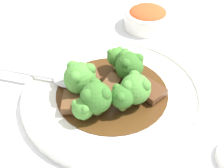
% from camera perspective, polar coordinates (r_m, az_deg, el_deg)
% --- Properties ---
extents(ground_plane, '(4.00, 4.00, 0.00)m').
position_cam_1_polar(ground_plane, '(0.55, 0.00, -2.63)').
color(ground_plane, silver).
extents(main_plate, '(0.31, 0.31, 0.02)m').
position_cam_1_polar(main_plate, '(0.54, 0.00, -1.88)').
color(main_plate, white).
rests_on(main_plate, ground_plane).
extents(beef_strip_0, '(0.07, 0.06, 0.02)m').
position_cam_1_polar(beef_strip_0, '(0.53, -0.85, -0.88)').
color(beef_strip_0, brown).
rests_on(beef_strip_0, main_plate).
extents(beef_strip_1, '(0.05, 0.07, 0.01)m').
position_cam_1_polar(beef_strip_1, '(0.54, 6.22, -0.75)').
color(beef_strip_1, '#56331E').
rests_on(beef_strip_1, main_plate).
extents(beef_strip_2, '(0.05, 0.06, 0.01)m').
position_cam_1_polar(beef_strip_2, '(0.51, -7.28, -3.24)').
color(beef_strip_2, brown).
rests_on(beef_strip_2, main_plate).
extents(beef_strip_3, '(0.05, 0.06, 0.01)m').
position_cam_1_polar(beef_strip_3, '(0.56, -4.58, 1.66)').
color(beef_strip_3, brown).
rests_on(beef_strip_3, main_plate).
extents(broccoli_floret_0, '(0.05, 0.05, 0.05)m').
position_cam_1_polar(broccoli_floret_0, '(0.50, 4.29, -0.77)').
color(broccoli_floret_0, '#8EB756').
rests_on(broccoli_floret_0, main_plate).
extents(broccoli_floret_1, '(0.05, 0.05, 0.06)m').
position_cam_1_polar(broccoli_floret_1, '(0.51, -5.89, 1.22)').
color(broccoli_floret_1, '#8EB756').
rests_on(broccoli_floret_1, main_plate).
extents(broccoli_floret_2, '(0.03, 0.03, 0.04)m').
position_cam_1_polar(broccoli_floret_2, '(0.48, -5.33, -4.43)').
color(broccoli_floret_2, '#8EB756').
rests_on(broccoli_floret_2, main_plate).
extents(broccoli_floret_3, '(0.04, 0.04, 0.04)m').
position_cam_1_polar(broccoli_floret_3, '(0.56, 2.60, 4.44)').
color(broccoli_floret_3, '#7FA84C').
rests_on(broccoli_floret_3, main_plate).
extents(broccoli_floret_4, '(0.04, 0.04, 0.05)m').
position_cam_1_polar(broccoli_floret_4, '(0.49, 1.92, -2.28)').
color(broccoli_floret_4, '#7FA84C').
rests_on(broccoli_floret_4, main_plate).
extents(broccoli_floret_5, '(0.03, 0.03, 0.04)m').
position_cam_1_polar(broccoli_floret_5, '(0.57, 0.79, 5.02)').
color(broccoli_floret_5, '#8EB756').
rests_on(broccoli_floret_5, main_plate).
extents(broccoli_floret_6, '(0.05, 0.05, 0.06)m').
position_cam_1_polar(broccoli_floret_6, '(0.48, -2.92, -2.38)').
color(broccoli_floret_6, '#7FA84C').
rests_on(broccoli_floret_6, main_plate).
extents(broccoli_floret_7, '(0.05, 0.05, 0.06)m').
position_cam_1_polar(broccoli_floret_7, '(0.54, 3.21, 3.40)').
color(broccoli_floret_7, '#8EB756').
rests_on(broccoli_floret_7, main_plate).
extents(serving_spoon, '(0.16, 0.18, 0.01)m').
position_cam_1_polar(serving_spoon, '(0.56, -9.79, 1.08)').
color(serving_spoon, silver).
rests_on(serving_spoon, main_plate).
extents(side_bowl_kimchi, '(0.11, 0.11, 0.05)m').
position_cam_1_polar(side_bowl_kimchi, '(0.73, 6.44, 12.06)').
color(side_bowl_kimchi, white).
rests_on(side_bowl_kimchi, ground_plane).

